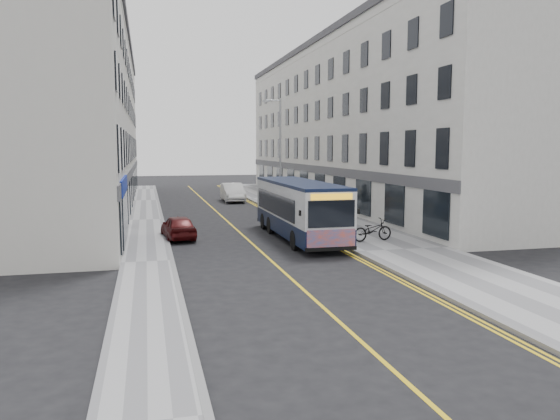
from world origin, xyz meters
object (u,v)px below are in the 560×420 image
streetlamp (279,151)px  pedestrian_far (305,198)px  city_bus (299,208)px  bicycle (372,230)px  car_white (233,192)px  pedestrian_near (322,205)px  car_maroon (178,227)px

streetlamp → pedestrian_far: streetlamp is taller
city_bus → pedestrian_far: city_bus is taller
bicycle → car_white: (-3.39, 22.34, 0.13)m
city_bus → pedestrian_far: 11.57m
pedestrian_near → bicycle: bearing=-116.0°
pedestrian_far → car_white: (-3.87, 9.14, -0.25)m
city_bus → bicycle: size_ratio=4.85×
streetlamp → car_white: (-1.86, 9.42, -3.59)m
city_bus → pedestrian_near: (3.56, 7.06, -0.67)m
city_bus → car_maroon: bearing=166.9°
pedestrian_near → car_maroon: pedestrian_near is taller
city_bus → car_white: (-0.29, 20.13, -0.81)m
car_white → car_maroon: 19.58m
bicycle → pedestrian_near: bearing=-10.8°
streetlamp → car_maroon: (-7.57, -9.31, -3.77)m
pedestrian_near → car_maroon: (-9.56, -5.66, -0.31)m
car_white → car_maroon: size_ratio=1.33×
streetlamp → bicycle: (1.53, -12.92, -3.72)m
bicycle → car_white: 22.59m
city_bus → pedestrian_far: (3.57, 10.99, -0.56)m
car_white → city_bus: bearing=-88.6°
streetlamp → pedestrian_near: 5.40m
bicycle → city_bus: bearing=46.6°
pedestrian_near → car_white: size_ratio=0.34×
bicycle → pedestrian_far: bearing=-10.1°
streetlamp → city_bus: streetlamp is taller
streetlamp → bicycle: streetlamp is taller
city_bus → pedestrian_near: bearing=63.3°
pedestrian_near → city_bus: bearing=-139.9°
pedestrian_far → bicycle: bearing=-122.1°
streetlamp → car_maroon: 12.58m
city_bus → pedestrian_near: city_bus is taller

